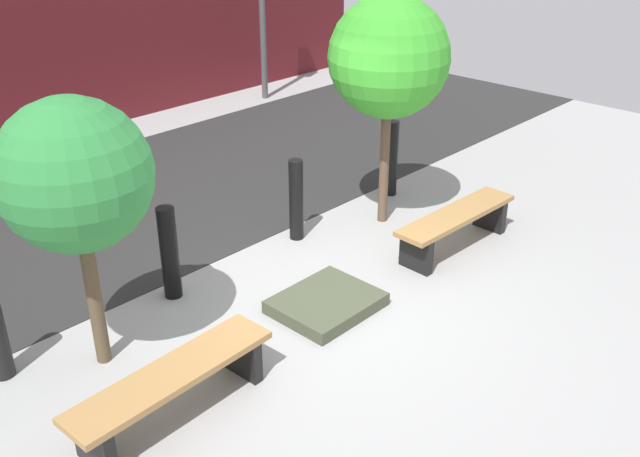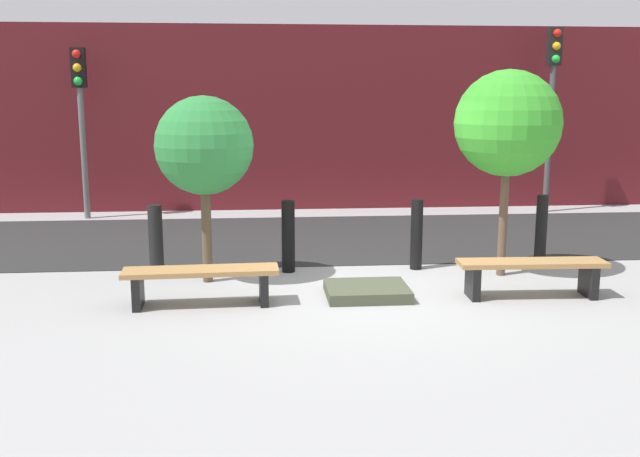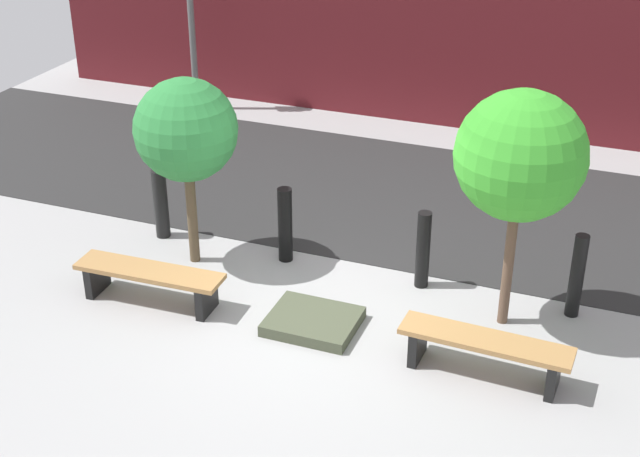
% 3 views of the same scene
% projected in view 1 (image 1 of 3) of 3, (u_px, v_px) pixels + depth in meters
% --- Properties ---
extents(ground_plane, '(18.00, 18.00, 0.00)m').
position_uv_depth(ground_plane, '(318.00, 304.00, 7.47)').
color(ground_plane, '#959595').
extents(road_strip, '(18.00, 4.29, 0.01)m').
position_uv_depth(road_strip, '(125.00, 205.00, 9.71)').
color(road_strip, '#272727').
rests_on(road_strip, ground).
extents(bench_left, '(1.88, 0.51, 0.46)m').
position_uv_depth(bench_left, '(173.00, 384.00, 5.80)').
color(bench_left, black).
rests_on(bench_left, ground).
extents(bench_right, '(1.86, 0.48, 0.47)m').
position_uv_depth(bench_right, '(456.00, 222.00, 8.46)').
color(bench_right, black).
rests_on(bench_right, ground).
extents(planter_bed, '(1.03, 0.85, 0.14)m').
position_uv_depth(planter_bed, '(326.00, 303.00, 7.37)').
color(planter_bed, '#424835').
rests_on(planter_bed, ground).
extents(tree_behind_left_bench, '(1.31, 1.31, 2.50)m').
position_uv_depth(tree_behind_left_bench, '(74.00, 176.00, 5.81)').
color(tree_behind_left_bench, brown).
rests_on(tree_behind_left_bench, ground).
extents(tree_behind_right_bench, '(1.45, 1.45, 2.85)m').
position_uv_depth(tree_behind_right_bench, '(389.00, 58.00, 8.35)').
color(tree_behind_right_bench, brown).
rests_on(tree_behind_right_bench, ground).
extents(bollard_left, '(0.19, 0.19, 1.03)m').
position_uv_depth(bollard_left, '(169.00, 253.00, 7.40)').
color(bollard_left, black).
rests_on(bollard_left, ground).
extents(bollard_center, '(0.17, 0.17, 1.03)m').
position_uv_depth(bollard_center, '(296.00, 200.00, 8.62)').
color(bollard_center, black).
rests_on(bollard_center, ground).
extents(bollard_right, '(0.17, 0.17, 1.07)m').
position_uv_depth(bollard_right, '(392.00, 158.00, 9.82)').
color(bollard_right, black).
rests_on(bollard_right, ground).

